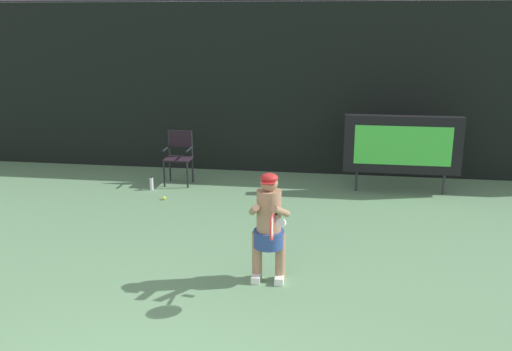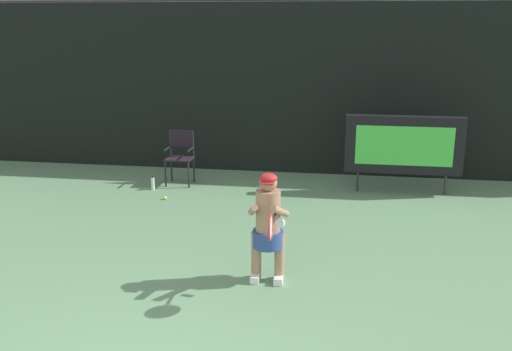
% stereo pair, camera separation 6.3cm
% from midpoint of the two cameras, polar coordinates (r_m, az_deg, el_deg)
% --- Properties ---
extents(backdrop_screen, '(18.00, 0.12, 3.66)m').
position_cam_midpoint_polar(backdrop_screen, '(12.07, 0.76, 8.84)').
color(backdrop_screen, black).
rests_on(backdrop_screen, ground).
extents(scoreboard, '(2.20, 0.21, 1.50)m').
position_cam_midpoint_polar(scoreboard, '(10.96, 15.01, 3.02)').
color(scoreboard, black).
rests_on(scoreboard, ground).
extents(umpire_chair, '(0.52, 0.44, 1.08)m').
position_cam_midpoint_polar(umpire_chair, '(11.39, -7.59, 2.20)').
color(umpire_chair, black).
rests_on(umpire_chair, ground).
extents(water_bottle, '(0.07, 0.07, 0.27)m').
position_cam_midpoint_polar(water_bottle, '(11.18, -10.34, -0.81)').
color(water_bottle, silver).
rests_on(water_bottle, ground).
extents(tennis_player, '(0.54, 0.62, 1.42)m').
position_cam_midpoint_polar(tennis_player, '(7.04, 1.49, -4.99)').
color(tennis_player, white).
rests_on(tennis_player, ground).
extents(tennis_racket, '(0.03, 0.60, 0.31)m').
position_cam_midpoint_polar(tennis_racket, '(6.35, 1.82, -5.22)').
color(tennis_racket, black).
extents(tennis_ball_loose, '(0.07, 0.07, 0.07)m').
position_cam_midpoint_polar(tennis_ball_loose, '(10.55, -9.10, -2.27)').
color(tennis_ball_loose, '#CCDB3D').
rests_on(tennis_ball_loose, ground).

